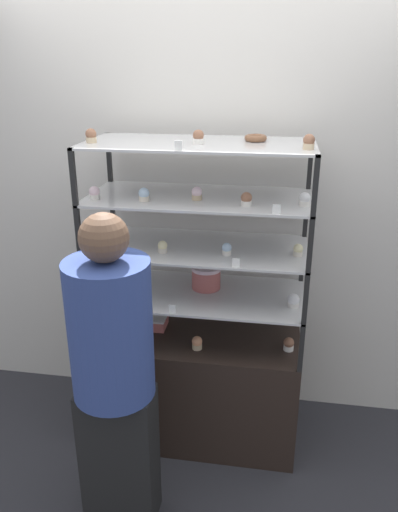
% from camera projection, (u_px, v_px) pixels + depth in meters
% --- Properties ---
extents(ground_plane, '(20.00, 20.00, 0.00)m').
position_uv_depth(ground_plane, '(199.00, 429.00, 3.10)').
color(ground_plane, '#2D2D33').
extents(back_wall, '(8.00, 0.05, 2.60)m').
position_uv_depth(back_wall, '(210.00, 209.00, 3.01)').
color(back_wall, silver).
rests_on(back_wall, ground_plane).
extents(display_base, '(1.14, 0.54, 0.66)m').
position_uv_depth(display_base, '(199.00, 384.00, 2.98)').
color(display_base, black).
rests_on(display_base, ground_plane).
extents(display_riser_lower, '(1.14, 0.54, 0.27)m').
position_uv_depth(display_riser_lower, '(199.00, 295.00, 2.76)').
color(display_riser_lower, black).
rests_on(display_riser_lower, display_base).
extents(display_riser_middle, '(1.14, 0.54, 0.27)m').
position_uv_depth(display_riser_middle, '(199.00, 249.00, 2.66)').
color(display_riser_middle, black).
rests_on(display_riser_middle, display_riser_lower).
extents(display_riser_upper, '(1.14, 0.54, 0.27)m').
position_uv_depth(display_riser_upper, '(199.00, 200.00, 2.56)').
color(display_riser_upper, black).
rests_on(display_riser_upper, display_riser_middle).
extents(display_riser_top, '(1.14, 0.54, 0.27)m').
position_uv_depth(display_riser_top, '(199.00, 146.00, 2.46)').
color(display_riser_top, black).
rests_on(display_riser_top, display_riser_upper).
extents(layer_cake_centerpiece, '(0.17, 0.17, 0.13)m').
position_uv_depth(layer_cake_centerpiece, '(206.00, 277.00, 2.80)').
color(layer_cake_centerpiece, '#C66660').
rests_on(layer_cake_centerpiece, display_riser_lower).
extents(sheet_cake_frosted, '(0.24, 0.14, 0.07)m').
position_uv_depth(sheet_cake_frosted, '(147.00, 321.00, 2.95)').
color(sheet_cake_frosted, '#C66660').
rests_on(sheet_cake_frosted, display_base).
extents(cupcake_0, '(0.06, 0.06, 0.07)m').
position_uv_depth(cupcake_0, '(105.00, 332.00, 2.83)').
color(cupcake_0, '#CCB28C').
rests_on(cupcake_0, display_base).
extents(cupcake_1, '(0.06, 0.06, 0.07)m').
position_uv_depth(cupcake_1, '(197.00, 343.00, 2.72)').
color(cupcake_1, '#CCB28C').
rests_on(cupcake_1, display_base).
extents(cupcake_2, '(0.06, 0.06, 0.07)m').
position_uv_depth(cupcake_2, '(289.00, 344.00, 2.71)').
color(cupcake_2, white).
rests_on(cupcake_2, display_base).
extents(price_tag_0, '(0.04, 0.00, 0.04)m').
position_uv_depth(price_tag_0, '(102.00, 349.00, 2.69)').
color(price_tag_0, white).
rests_on(price_tag_0, display_base).
extents(cupcake_3, '(0.06, 0.06, 0.07)m').
position_uv_depth(cupcake_3, '(102.00, 291.00, 2.71)').
color(cupcake_3, '#CCB28C').
rests_on(cupcake_3, display_riser_lower).
extents(cupcake_4, '(0.06, 0.06, 0.07)m').
position_uv_depth(cupcake_4, '(293.00, 301.00, 2.59)').
color(cupcake_4, white).
rests_on(cupcake_4, display_riser_lower).
extents(price_tag_1, '(0.04, 0.00, 0.04)m').
position_uv_depth(price_tag_1, '(172.00, 309.00, 2.53)').
color(price_tag_1, white).
rests_on(price_tag_1, display_riser_lower).
extents(cupcake_5, '(0.05, 0.05, 0.06)m').
position_uv_depth(cupcake_5, '(97.00, 241.00, 2.64)').
color(cupcake_5, '#CCB28C').
rests_on(cupcake_5, display_riser_middle).
extents(cupcake_6, '(0.05, 0.05, 0.06)m').
position_uv_depth(cupcake_6, '(163.00, 247.00, 2.57)').
color(cupcake_6, beige).
rests_on(cupcake_6, display_riser_middle).
extents(cupcake_7, '(0.05, 0.05, 0.06)m').
position_uv_depth(cupcake_7, '(227.00, 249.00, 2.54)').
color(cupcake_7, white).
rests_on(cupcake_7, display_riser_middle).
extents(cupcake_8, '(0.05, 0.05, 0.06)m').
position_uv_depth(cupcake_8, '(298.00, 250.00, 2.52)').
color(cupcake_8, beige).
rests_on(cupcake_8, display_riser_middle).
extents(price_tag_2, '(0.04, 0.00, 0.04)m').
position_uv_depth(price_tag_2, '(236.00, 263.00, 2.39)').
color(price_tag_2, white).
rests_on(price_tag_2, display_riser_middle).
extents(cupcake_9, '(0.05, 0.05, 0.07)m').
position_uv_depth(cupcake_9, '(94.00, 193.00, 2.50)').
color(cupcake_9, white).
rests_on(cupcake_9, display_riser_upper).
extents(cupcake_10, '(0.05, 0.05, 0.07)m').
position_uv_depth(cupcake_10, '(144.00, 195.00, 2.47)').
color(cupcake_10, beige).
rests_on(cupcake_10, display_riser_upper).
extents(cupcake_11, '(0.05, 0.05, 0.07)m').
position_uv_depth(cupcake_11, '(197.00, 194.00, 2.49)').
color(cupcake_11, '#CCB28C').
rests_on(cupcake_11, display_riser_upper).
extents(cupcake_12, '(0.05, 0.05, 0.07)m').
position_uv_depth(cupcake_12, '(246.00, 199.00, 2.39)').
color(cupcake_12, white).
rests_on(cupcake_12, display_riser_upper).
extents(cupcake_13, '(0.05, 0.05, 0.07)m').
position_uv_depth(cupcake_13, '(305.00, 199.00, 2.38)').
color(cupcake_13, white).
rests_on(cupcake_13, display_riser_upper).
extents(price_tag_3, '(0.04, 0.00, 0.04)m').
position_uv_depth(price_tag_3, '(277.00, 209.00, 2.26)').
color(price_tag_3, white).
rests_on(price_tag_3, display_riser_upper).
extents(cupcake_14, '(0.05, 0.05, 0.07)m').
position_uv_depth(cupcake_14, '(91.00, 136.00, 2.44)').
color(cupcake_14, '#CCB28C').
rests_on(cupcake_14, display_riser_top).
extents(cupcake_15, '(0.05, 0.05, 0.07)m').
position_uv_depth(cupcake_15, '(198.00, 137.00, 2.40)').
color(cupcake_15, white).
rests_on(cupcake_15, display_riser_top).
extents(cupcake_16, '(0.05, 0.05, 0.07)m').
position_uv_depth(cupcake_16, '(309.00, 142.00, 2.25)').
color(cupcake_16, '#CCB28C').
rests_on(cupcake_16, display_riser_top).
extents(price_tag_4, '(0.04, 0.00, 0.04)m').
position_uv_depth(price_tag_4, '(178.00, 146.00, 2.23)').
color(price_tag_4, white).
rests_on(price_tag_4, display_riser_top).
extents(donut_glazed, '(0.11, 0.11, 0.03)m').
position_uv_depth(donut_glazed, '(256.00, 138.00, 2.49)').
color(donut_glazed, brown).
rests_on(donut_glazed, display_riser_top).
extents(customer_figure, '(0.37, 0.37, 1.58)m').
position_uv_depth(customer_figure, '(114.00, 371.00, 2.23)').
color(customer_figure, black).
rests_on(customer_figure, ground_plane).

